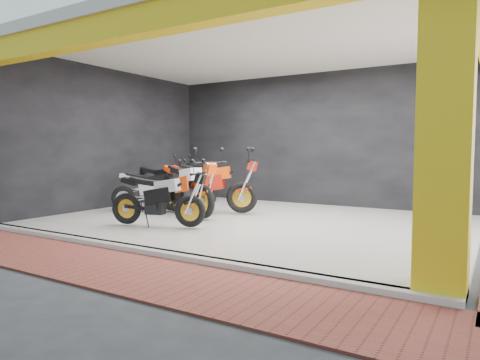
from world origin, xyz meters
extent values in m
plane|color=#2D2D30|center=(0.00, 0.00, 0.00)|extent=(80.00, 80.00, 0.00)
cube|color=white|center=(0.00, 2.00, 0.05)|extent=(8.00, 6.00, 0.10)
cube|color=beige|center=(0.00, 2.00, 3.60)|extent=(8.40, 6.40, 0.20)
cube|color=black|center=(0.00, 5.10, 1.75)|extent=(8.20, 0.20, 3.50)
cube|color=black|center=(-4.10, 2.00, 1.75)|extent=(0.20, 6.20, 3.50)
cube|color=gold|center=(3.75, -0.75, 1.75)|extent=(0.50, 0.50, 3.50)
cube|color=gold|center=(0.00, -1.00, 3.30)|extent=(8.40, 0.30, 0.40)
cube|color=white|center=(0.00, -1.02, 0.05)|extent=(8.00, 0.20, 0.10)
cube|color=brown|center=(0.00, -1.80, 0.01)|extent=(9.00, 1.40, 0.03)
camera|label=1|loc=(4.23, -5.51, 1.51)|focal=32.00mm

